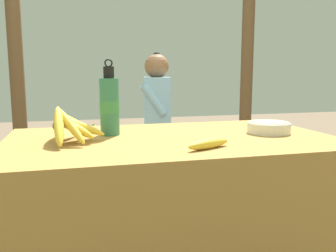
{
  "coord_description": "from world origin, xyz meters",
  "views": [
    {
      "loc": [
        -0.39,
        -1.42,
        0.97
      ],
      "look_at": [
        -0.01,
        0.05,
        0.74
      ],
      "focal_mm": 38.0,
      "sensor_mm": 36.0,
      "label": 1
    }
  ],
  "objects_px": {
    "water_bottle": "(110,105)",
    "support_post_near": "(14,31)",
    "loose_banana_front": "(209,144)",
    "banana_bunch_green": "(98,132)",
    "support_post_far": "(248,37)",
    "seated_vendor": "(151,113)",
    "serving_bowl": "(269,127)",
    "wooden_bench": "(150,147)",
    "banana_bunch_ripe": "(68,125)"
  },
  "relations": [
    {
      "from": "water_bottle",
      "to": "support_post_near",
      "type": "xyz_separation_m",
      "value": [
        -0.59,
        1.57,
        0.47
      ]
    },
    {
      "from": "loose_banana_front",
      "to": "support_post_near",
      "type": "bearing_deg",
      "value": 115.0
    },
    {
      "from": "banana_bunch_green",
      "to": "support_post_far",
      "type": "bearing_deg",
      "value": 14.12
    },
    {
      "from": "loose_banana_front",
      "to": "seated_vendor",
      "type": "xyz_separation_m",
      "value": [
        0.12,
        1.57,
        -0.06
      ]
    },
    {
      "from": "water_bottle",
      "to": "loose_banana_front",
      "type": "relative_size",
      "value": 1.7
    },
    {
      "from": "seated_vendor",
      "to": "support_post_near",
      "type": "relative_size",
      "value": 0.43
    },
    {
      "from": "water_bottle",
      "to": "support_post_far",
      "type": "bearing_deg",
      "value": 47.38
    },
    {
      "from": "seated_vendor",
      "to": "support_post_far",
      "type": "bearing_deg",
      "value": -148.99
    },
    {
      "from": "serving_bowl",
      "to": "support_post_near",
      "type": "height_order",
      "value": "support_post_near"
    },
    {
      "from": "water_bottle",
      "to": "banana_bunch_green",
      "type": "height_order",
      "value": "water_bottle"
    },
    {
      "from": "water_bottle",
      "to": "wooden_bench",
      "type": "height_order",
      "value": "water_bottle"
    },
    {
      "from": "wooden_bench",
      "to": "banana_bunch_green",
      "type": "xyz_separation_m",
      "value": [
        -0.41,
        -0.01,
        0.14
      ]
    },
    {
      "from": "wooden_bench",
      "to": "support_post_near",
      "type": "bearing_deg",
      "value": 160.87
    },
    {
      "from": "support_post_near",
      "to": "support_post_far",
      "type": "height_order",
      "value": "same"
    },
    {
      "from": "water_bottle",
      "to": "support_post_near",
      "type": "distance_m",
      "value": 1.74
    },
    {
      "from": "loose_banana_front",
      "to": "seated_vendor",
      "type": "relative_size",
      "value": 0.17
    },
    {
      "from": "serving_bowl",
      "to": "banana_bunch_green",
      "type": "bearing_deg",
      "value": 116.72
    },
    {
      "from": "wooden_bench",
      "to": "support_post_far",
      "type": "relative_size",
      "value": 0.62
    },
    {
      "from": "wooden_bench",
      "to": "banana_bunch_green",
      "type": "bearing_deg",
      "value": -179.26
    },
    {
      "from": "banana_bunch_ripe",
      "to": "water_bottle",
      "type": "height_order",
      "value": "water_bottle"
    },
    {
      "from": "serving_bowl",
      "to": "seated_vendor",
      "type": "relative_size",
      "value": 0.17
    },
    {
      "from": "wooden_bench",
      "to": "banana_bunch_ripe",
      "type": "bearing_deg",
      "value": -113.95
    },
    {
      "from": "banana_bunch_green",
      "to": "support_post_far",
      "type": "height_order",
      "value": "support_post_far"
    },
    {
      "from": "banana_bunch_green",
      "to": "serving_bowl",
      "type": "bearing_deg",
      "value": -63.28
    },
    {
      "from": "loose_banana_front",
      "to": "banana_bunch_green",
      "type": "bearing_deg",
      "value": 100.54
    },
    {
      "from": "banana_bunch_ripe",
      "to": "banana_bunch_green",
      "type": "bearing_deg",
      "value": 81.88
    },
    {
      "from": "water_bottle",
      "to": "banana_bunch_green",
      "type": "xyz_separation_m",
      "value": [
        0.02,
        1.21,
        -0.32
      ]
    },
    {
      "from": "water_bottle",
      "to": "banana_bunch_green",
      "type": "bearing_deg",
      "value": 89.1
    },
    {
      "from": "banana_bunch_ripe",
      "to": "support_post_far",
      "type": "xyz_separation_m",
      "value": [
        1.61,
        1.7,
        0.53
      ]
    },
    {
      "from": "banana_bunch_ripe",
      "to": "loose_banana_front",
      "type": "xyz_separation_m",
      "value": [
        0.49,
        -0.24,
        -0.05
      ]
    },
    {
      "from": "banana_bunch_ripe",
      "to": "wooden_bench",
      "type": "bearing_deg",
      "value": 66.05
    },
    {
      "from": "serving_bowl",
      "to": "wooden_bench",
      "type": "xyz_separation_m",
      "value": [
        -0.27,
        1.35,
        -0.35
      ]
    },
    {
      "from": "banana_bunch_ripe",
      "to": "water_bottle",
      "type": "xyz_separation_m",
      "value": [
        0.17,
        0.13,
        0.06
      ]
    },
    {
      "from": "water_bottle",
      "to": "support_post_near",
      "type": "bearing_deg",
      "value": 110.68
    },
    {
      "from": "seated_vendor",
      "to": "support_post_far",
      "type": "xyz_separation_m",
      "value": [
        1.01,
        0.38,
        0.64
      ]
    },
    {
      "from": "serving_bowl",
      "to": "support_post_near",
      "type": "distance_m",
      "value": 2.2
    },
    {
      "from": "loose_banana_front",
      "to": "serving_bowl",
      "type": "bearing_deg",
      "value": 32.44
    },
    {
      "from": "loose_banana_front",
      "to": "seated_vendor",
      "type": "bearing_deg",
      "value": 85.69
    },
    {
      "from": "wooden_bench",
      "to": "loose_banana_front",
      "type": "bearing_deg",
      "value": -94.03
    },
    {
      "from": "support_post_near",
      "to": "wooden_bench",
      "type": "bearing_deg",
      "value": -19.13
    },
    {
      "from": "loose_banana_front",
      "to": "support_post_far",
      "type": "distance_m",
      "value": 2.32
    },
    {
      "from": "support_post_far",
      "to": "seated_vendor",
      "type": "bearing_deg",
      "value": -159.59
    },
    {
      "from": "serving_bowl",
      "to": "seated_vendor",
      "type": "height_order",
      "value": "seated_vendor"
    },
    {
      "from": "wooden_bench",
      "to": "support_post_far",
      "type": "distance_m",
      "value": 1.42
    },
    {
      "from": "serving_bowl",
      "to": "wooden_bench",
      "type": "height_order",
      "value": "serving_bowl"
    },
    {
      "from": "serving_bowl",
      "to": "loose_banana_front",
      "type": "xyz_separation_m",
      "value": [
        -0.38,
        -0.24,
        -0.01
      ]
    },
    {
      "from": "water_bottle",
      "to": "support_post_near",
      "type": "height_order",
      "value": "support_post_near"
    },
    {
      "from": "support_post_far",
      "to": "wooden_bench",
      "type": "bearing_deg",
      "value": -160.87
    },
    {
      "from": "seated_vendor",
      "to": "water_bottle",
      "type": "bearing_deg",
      "value": 80.69
    },
    {
      "from": "water_bottle",
      "to": "loose_banana_front",
      "type": "bearing_deg",
      "value": -50.01
    }
  ]
}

